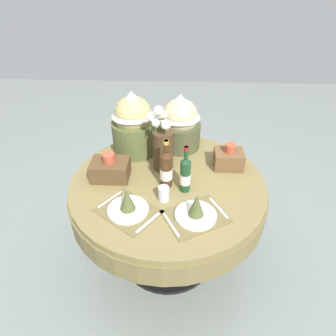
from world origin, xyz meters
TOP-DOWN VIEW (x-y plane):
  - ground at (0.00, 0.00)m, footprint 8.00×8.00m
  - dining_table at (0.00, 0.00)m, footprint 1.31×1.31m
  - place_setting_left at (-0.22, -0.30)m, footprint 0.43×0.41m
  - place_setting_right at (0.17, -0.32)m, footprint 0.42×0.39m
  - flower_vase at (-0.04, 0.15)m, footprint 0.18×0.15m
  - wine_bottle_left at (0.11, -0.09)m, footprint 0.07×0.07m
  - wine_bottle_centre at (-0.01, -0.04)m, footprint 0.08×0.08m
  - tumbler_near_left at (-0.02, -0.19)m, footprint 0.07×0.07m
  - gift_tub_back_left at (-0.26, 0.36)m, footprint 0.32×0.32m
  - gift_tub_back_centre at (0.07, 0.45)m, footprint 0.32×0.32m
  - woven_basket_side_left at (-0.38, 0.02)m, footprint 0.25×0.18m
  - woven_basket_side_right at (0.41, 0.18)m, footprint 0.20×0.16m

SIDE VIEW (x-z plane):
  - ground at x=0.00m, z-range 0.00..0.00m
  - dining_table at x=0.00m, z-range 0.24..0.97m
  - tumbler_near_left at x=-0.02m, z-range 0.74..0.83m
  - place_setting_left at x=-0.22m, z-range 0.71..0.87m
  - place_setting_right at x=0.17m, z-range 0.71..0.87m
  - woven_basket_side_right at x=0.41m, z-range 0.72..0.90m
  - woven_basket_side_left at x=-0.38m, z-range 0.71..0.90m
  - wine_bottle_left at x=0.11m, z-range 0.70..1.02m
  - wine_bottle_centre at x=-0.01m, z-range 0.70..1.03m
  - flower_vase at x=-0.04m, z-range 0.70..1.15m
  - gift_tub_back_centre at x=0.07m, z-range 0.75..1.17m
  - gift_tub_back_left at x=-0.26m, z-range 0.75..1.22m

